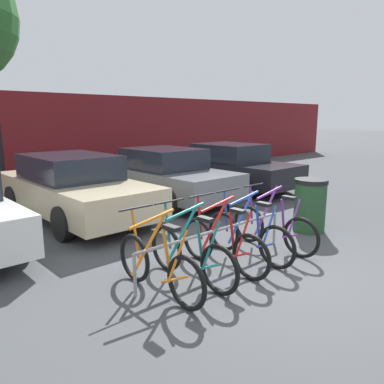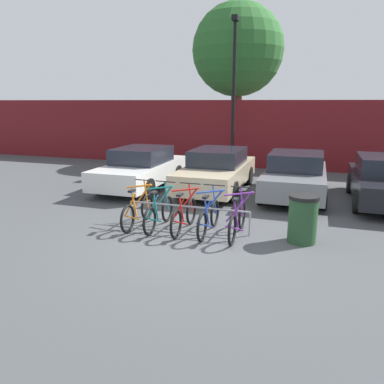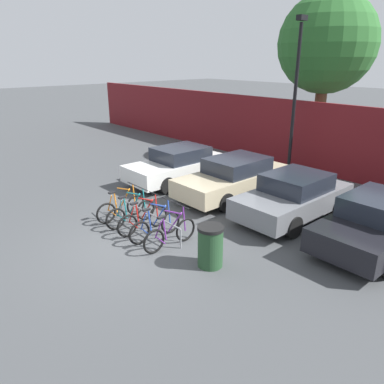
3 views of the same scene
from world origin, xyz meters
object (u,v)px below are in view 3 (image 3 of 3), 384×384
object	(u,v)px
bicycle_purple	(170,234)
tree_behind_hoarding	(327,44)
car_beige	(235,177)
bicycle_teal	(131,213)
car_grey	(294,196)
car_black	(378,222)
car_white	(179,165)
bicycle_blue	(155,226)
bike_rack	(148,215)
lamp_post	(295,90)
trash_bin	(210,246)
bicycle_orange	(121,207)
bicycle_red	(143,219)

from	to	relation	value
bicycle_purple	tree_behind_hoarding	size ratio (longest dim) A/B	0.23
bicycle_purple	car_beige	xyz separation A→B (m)	(-1.56, 4.18, 0.32)
bicycle_teal	car_grey	xyz separation A→B (m)	(2.85, 4.09, 0.31)
car_black	tree_behind_hoarding	world-z (taller)	tree_behind_hoarding
bicycle_purple	car_white	size ratio (longest dim) A/B	0.39
bicycle_blue	bicycle_purple	size ratio (longest dim) A/B	1.00
bike_rack	car_black	distance (m)	6.17
bicycle_purple	lamp_post	distance (m)	8.76
car_black	lamp_post	size ratio (longest dim) A/B	0.67
car_white	tree_behind_hoarding	distance (m)	8.59
car_white	car_beige	size ratio (longest dim) A/B	0.94
car_grey	tree_behind_hoarding	size ratio (longest dim) A/B	0.55
bicycle_purple	trash_bin	world-z (taller)	bicycle_purple
bike_rack	car_white	distance (m)	4.64
bicycle_orange	car_beige	size ratio (longest dim) A/B	0.37
bicycle_teal	tree_behind_hoarding	size ratio (longest dim) A/B	0.23
bike_rack	bicycle_red	size ratio (longest dim) A/B	1.74
car_beige	car_grey	distance (m)	2.53
car_black	tree_behind_hoarding	xyz separation A→B (m)	(-5.89, 6.71, 4.58)
bicycle_purple	tree_behind_hoarding	distance (m)	12.06
bicycle_blue	trash_bin	world-z (taller)	bicycle_blue
car_grey	trash_bin	world-z (taller)	car_grey
tree_behind_hoarding	bicycle_orange	bearing A→B (deg)	-90.44
bicycle_teal	bicycle_red	size ratio (longest dim) A/B	1.00
car_black	trash_bin	distance (m)	4.50
bicycle_purple	car_beige	world-z (taller)	car_beige
car_black	bike_rack	bearing A→B (deg)	-140.55
car_black	car_beige	bearing A→B (deg)	178.71
bike_rack	car_grey	size ratio (longest dim) A/B	0.73
bicycle_teal	car_black	bearing A→B (deg)	39.24
car_beige	tree_behind_hoarding	size ratio (longest dim) A/B	0.61
car_beige	car_grey	xyz separation A→B (m)	(2.53, -0.09, -0.00)
bicycle_blue	car_beige	xyz separation A→B (m)	(-0.90, 4.18, 0.32)
car_grey	car_black	distance (m)	2.57
trash_bin	tree_behind_hoarding	bearing A→B (deg)	109.28
bike_rack	car_white	size ratio (longest dim) A/B	0.69
bicycle_blue	lamp_post	distance (m)	8.64
car_beige	car_white	bearing A→B (deg)	-170.18
bicycle_orange	car_beige	xyz separation A→B (m)	(0.87, 4.18, 0.32)
bicycle_teal	lamp_post	xyz separation A→B (m)	(-0.01, 7.97, 3.10)
bicycle_teal	bicycle_purple	size ratio (longest dim) A/B	1.00
bike_rack	tree_behind_hoarding	bearing A→B (deg)	96.09
car_white	tree_behind_hoarding	world-z (taller)	tree_behind_hoarding
trash_bin	car_grey	bearing A→B (deg)	95.79
bicycle_orange	lamp_post	distance (m)	8.57
trash_bin	bicycle_purple	bearing A→B (deg)	-174.63
bicycle_purple	lamp_post	xyz separation A→B (m)	(-1.89, 7.97, 3.10)
bicycle_red	bicycle_blue	world-z (taller)	same
bicycle_red	bicycle_purple	distance (m)	1.25
trash_bin	bicycle_teal	bearing A→B (deg)	-177.73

